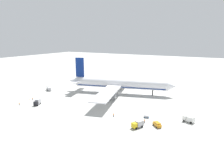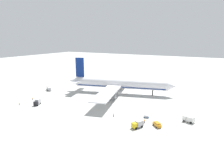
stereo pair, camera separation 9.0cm
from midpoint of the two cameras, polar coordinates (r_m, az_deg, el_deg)
The scene contains 14 objects.
ground_plane at distance 138.93m, azimuth 2.26°, elevation -2.59°, with size 600.00×600.00×0.00m, color #B2B2AD.
airliner at distance 137.62m, azimuth 1.73°, elevation 0.07°, with size 71.95×81.24×23.32m.
service_truck_0 at distance 98.72m, azimuth 20.50°, elevation -9.00°, with size 5.31×3.61×2.77m.
service_truck_1 at distance 122.40m, azimuth -20.02°, elevation -4.71°, with size 3.81×5.38×3.15m.
service_truck_2 at distance 88.01m, azimuth 7.11°, elevation -10.95°, with size 4.19×5.57×2.87m.
service_truck_3 at distance 153.03m, azimuth -17.14°, elevation -1.15°, with size 6.66×5.25×2.66m.
service_van at distance 90.53m, azimuth 12.37°, elevation -10.83°, with size 4.59×4.57×1.97m.
baggage_cart_0 at distance 98.99m, azimuth 9.50°, elevation -8.79°, with size 3.07×1.69×1.34m.
ground_worker_0 at distance 93.12m, azimuth 9.00°, elevation -10.09°, with size 0.51×0.51×1.75m.
ground_worker_1 at distance 98.66m, azimuth 0.39°, elevation -8.58°, with size 0.48×0.48×1.76m.
ground_worker_2 at distance 125.46m, azimuth -24.34°, elevation -5.06°, with size 0.56×0.56×1.66m.
ground_worker_3 at distance 132.34m, azimuth -21.22°, elevation -3.86°, with size 0.54×0.54×1.74m.
traffic_cone_0 at distance 134.18m, azimuth -21.89°, elevation -3.97°, with size 0.36×0.36×0.55m, color orange.
traffic_cone_1 at distance 161.67m, azimuth -12.13°, elevation -0.56°, with size 0.36×0.36×0.55m, color orange.
Camera 1 is at (59.72, -119.90, 36.89)m, focal length 32.99 mm.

